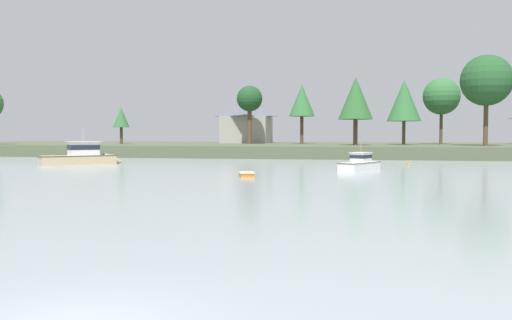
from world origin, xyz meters
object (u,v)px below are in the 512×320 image
at_px(cruiser_sand, 86,159).
at_px(mooring_buoy_orange, 409,165).
at_px(dinghy_orange, 247,175).
at_px(cruiser_white, 362,166).

bearing_deg(cruiser_sand, mooring_buoy_orange, 7.17).
xyz_separation_m(dinghy_orange, mooring_buoy_orange, (15.92, 21.05, -0.06)).
bearing_deg(cruiser_white, mooring_buoy_orange, 62.06).
relative_size(dinghy_orange, mooring_buoy_orange, 8.56).
bearing_deg(dinghy_orange, mooring_buoy_orange, 52.89).
bearing_deg(mooring_buoy_orange, cruiser_white, -117.94).
bearing_deg(dinghy_orange, cruiser_white, 45.49).
bearing_deg(dinghy_orange, cruiser_sand, 146.74).
distance_m(cruiser_sand, cruiser_white, 35.12).
height_order(cruiser_white, dinghy_orange, cruiser_white).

